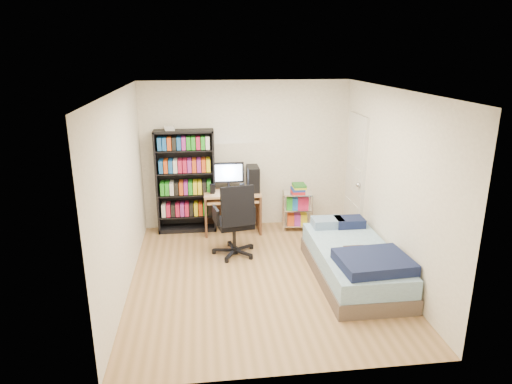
{
  "coord_description": "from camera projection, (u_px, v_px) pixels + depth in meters",
  "views": [
    {
      "loc": [
        -0.75,
        -5.56,
        2.96
      ],
      "look_at": [
        -0.02,
        0.4,
        1.09
      ],
      "focal_mm": 32.0,
      "sensor_mm": 36.0,
      "label": 1
    }
  ],
  "objects": [
    {
      "name": "media_shelf",
      "position": [
        186.0,
        180.0,
        7.6
      ],
      "size": [
        0.97,
        0.32,
        1.8
      ],
      "color": "black",
      "rests_on": "room"
    },
    {
      "name": "wire_cart",
      "position": [
        298.0,
        200.0,
        7.76
      ],
      "size": [
        0.54,
        0.42,
        0.81
      ],
      "rotation": [
        0.0,
        0.0,
        -0.13
      ],
      "color": "white",
      "rests_on": "room"
    },
    {
      "name": "office_chair",
      "position": [
        235.0,
        233.0,
        6.79
      ],
      "size": [
        0.78,
        0.78,
        1.13
      ],
      "rotation": [
        0.0,
        0.0,
        0.18
      ],
      "color": "black",
      "rests_on": "room"
    },
    {
      "name": "computer_desk",
      "position": [
        237.0,
        195.0,
        7.67
      ],
      "size": [
        0.94,
        0.54,
        1.18
      ],
      "color": "tan",
      "rests_on": "room"
    },
    {
      "name": "bed",
      "position": [
        354.0,
        262.0,
        6.11
      ],
      "size": [
        1.0,
        2.01,
        0.57
      ],
      "color": "brown",
      "rests_on": "room"
    },
    {
      "name": "door",
      "position": [
        355.0,
        176.0,
        7.42
      ],
      "size": [
        0.12,
        0.8,
        2.0
      ],
      "color": "silver",
      "rests_on": "room"
    },
    {
      "name": "room",
      "position": [
        262.0,
        189.0,
        5.87
      ],
      "size": [
        3.58,
        4.08,
        2.58
      ],
      "color": "#A47B52",
      "rests_on": "ground"
    }
  ]
}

